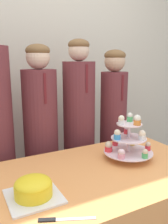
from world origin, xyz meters
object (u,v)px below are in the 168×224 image
(cake_knife, at_px, (57,220))
(cupcake_stand, at_px, (128,140))
(round_cake, at_px, (33,188))
(student_2, at_px, (79,134))
(student_1, at_px, (41,142))
(student_3, at_px, (113,130))

(cake_knife, bearing_deg, cupcake_stand, 53.38)
(round_cake, bearing_deg, student_2, 50.73)
(student_1, bearing_deg, cupcake_stand, -57.67)
(cupcake_stand, xyz_separation_m, student_3, (0.31, 0.61, -0.14))
(cake_knife, bearing_deg, student_2, 82.46)
(round_cake, xyz_separation_m, cake_knife, (0.04, -0.20, -0.05))
(round_cake, relative_size, student_3, 0.17)
(cupcake_stand, bearing_deg, cake_knife, -150.41)
(round_cake, bearing_deg, student_3, 37.95)
(round_cake, xyz_separation_m, student_1, (0.29, 0.76, -0.07))
(cupcake_stand, bearing_deg, student_3, 62.90)
(cake_knife, bearing_deg, student_1, 99.38)
(cupcake_stand, height_order, student_3, student_3)
(student_2, xyz_separation_m, student_3, (0.35, -0.00, -0.01))
(cake_knife, xyz_separation_m, student_1, (0.25, 0.97, -0.02))
(cake_knife, distance_m, student_1, 1.00)
(round_cake, xyz_separation_m, student_2, (0.62, 0.76, -0.05))
(round_cake, distance_m, student_2, 0.99)
(round_cake, distance_m, cake_knife, 0.21)
(student_1, xyz_separation_m, student_2, (0.34, 0.00, 0.02))
(round_cake, height_order, student_3, student_3)
(round_cake, height_order, cupcake_stand, cupcake_stand)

